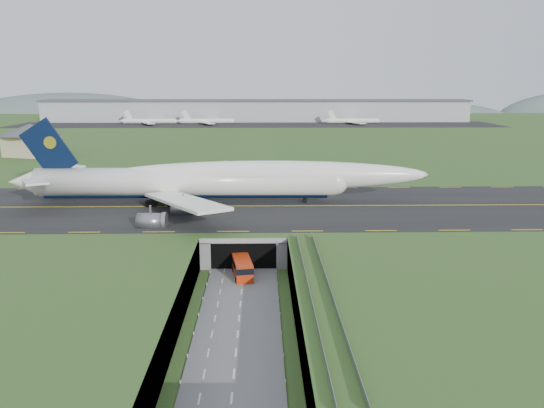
{
  "coord_description": "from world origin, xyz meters",
  "views": [
    {
      "loc": [
        3.35,
        -84.26,
        33.64
      ],
      "look_at": [
        5.44,
        20.0,
        9.61
      ],
      "focal_mm": 35.0,
      "sensor_mm": 36.0,
      "label": 1
    }
  ],
  "objects": [
    {
      "name": "guideway",
      "position": [
        11.0,
        -19.11,
        5.32
      ],
      "size": [
        3.0,
        53.0,
        7.05
      ],
      "color": "#A8A8A3",
      "rests_on": "ground"
    },
    {
      "name": "jumbo_jet",
      "position": [
        -7.16,
        36.29,
        11.53
      ],
      "size": [
        97.09,
        62.09,
        20.54
      ],
      "rotation": [
        0.0,
        0.0,
        -0.01
      ],
      "color": "white",
      "rests_on": "ground"
    },
    {
      "name": "airfield_deck",
      "position": [
        0.0,
        0.0,
        3.0
      ],
      "size": [
        800.0,
        800.0,
        6.0
      ],
      "primitive_type": "cube",
      "color": "gray",
      "rests_on": "ground"
    },
    {
      "name": "ground",
      "position": [
        0.0,
        0.0,
        0.0
      ],
      "size": [
        900.0,
        900.0,
        0.0
      ],
      "primitive_type": "plane",
      "color": "#355823",
      "rests_on": "ground"
    },
    {
      "name": "tunnel_portal",
      "position": [
        0.0,
        16.71,
        3.33
      ],
      "size": [
        17.0,
        22.3,
        6.0
      ],
      "color": "gray",
      "rests_on": "ground"
    },
    {
      "name": "trench_road",
      "position": [
        0.0,
        -7.5,
        0.1
      ],
      "size": [
        12.0,
        75.0,
        0.2
      ],
      "primitive_type": "cube",
      "color": "slate",
      "rests_on": "ground"
    },
    {
      "name": "cargo_terminal",
      "position": [
        -0.13,
        299.41,
        13.96
      ],
      "size": [
        320.0,
        67.0,
        15.6
      ],
      "color": "#B2B2B2",
      "rests_on": "ground"
    },
    {
      "name": "taxiway",
      "position": [
        0.0,
        33.0,
        6.09
      ],
      "size": [
        800.0,
        44.0,
        0.18
      ],
      "primitive_type": "cube",
      "color": "black",
      "rests_on": "airfield_deck"
    },
    {
      "name": "distant_hills",
      "position": [
        64.38,
        430.0,
        -4.0
      ],
      "size": [
        700.0,
        91.0,
        60.0
      ],
      "color": "#50615D",
      "rests_on": "ground"
    },
    {
      "name": "service_building",
      "position": [
        -84.49,
        119.88,
        13.24
      ],
      "size": [
        28.1,
        28.1,
        12.22
      ],
      "rotation": [
        0.0,
        0.0,
        -0.31
      ],
      "color": "#C2B38C",
      "rests_on": "ground"
    },
    {
      "name": "shuttle_tram",
      "position": [
        -0.08,
        4.08,
        1.77
      ],
      "size": [
        4.15,
        8.29,
        3.22
      ],
      "rotation": [
        0.0,
        0.0,
        0.15
      ],
      "color": "red",
      "rests_on": "ground"
    }
  ]
}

